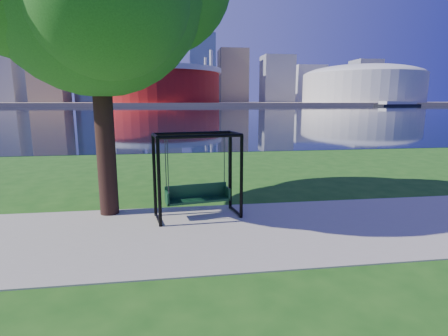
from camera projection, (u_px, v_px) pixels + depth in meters
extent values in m
plane|color=#1E5114|center=(225.00, 224.00, 8.45)|extent=(900.00, 900.00, 0.00)
cube|color=#9E937F|center=(228.00, 231.00, 7.96)|extent=(120.00, 4.00, 0.03)
cube|color=black|center=(177.00, 111.00, 107.60)|extent=(900.00, 180.00, 0.02)
cube|color=#937F60|center=(174.00, 103.00, 305.73)|extent=(900.00, 228.00, 2.00)
cylinder|color=maroon|center=(159.00, 86.00, 233.05)|extent=(80.00, 80.00, 22.00)
cylinder|color=silver|center=(159.00, 71.00, 231.26)|extent=(83.00, 83.00, 3.00)
cylinder|color=silver|center=(206.00, 80.00, 255.17)|extent=(2.00, 2.00, 32.00)
cylinder|color=silver|center=(113.00, 79.00, 245.98)|extent=(2.00, 2.00, 32.00)
cylinder|color=silver|center=(102.00, 76.00, 209.04)|extent=(2.00, 2.00, 32.00)
cylinder|color=silver|center=(211.00, 77.00, 218.23)|extent=(2.00, 2.00, 32.00)
cylinder|color=beige|center=(362.00, 88.00, 253.49)|extent=(84.00, 84.00, 20.00)
ellipsoid|color=beige|center=(363.00, 76.00, 251.79)|extent=(84.00, 84.00, 15.12)
cube|color=gray|center=(0.00, 64.00, 284.03)|extent=(28.00, 28.00, 62.00)
cube|color=#998466|center=(46.00, 46.00, 277.45)|extent=(26.00, 26.00, 88.00)
cube|color=slate|center=(92.00, 47.00, 305.28)|extent=(30.00, 24.00, 95.00)
cube|color=gray|center=(125.00, 59.00, 292.20)|extent=(24.00, 24.00, 72.00)
cube|color=silver|center=(162.00, 58.00, 324.80)|extent=(32.00, 28.00, 80.00)
cube|color=slate|center=(202.00, 69.00, 307.46)|extent=(22.00, 22.00, 58.00)
cube|color=#998466|center=(233.00, 76.00, 327.17)|extent=(26.00, 26.00, 48.00)
cube|color=gray|center=(277.00, 79.00, 323.60)|extent=(28.00, 24.00, 42.00)
cube|color=silver|center=(308.00, 84.00, 354.05)|extent=(30.00, 26.00, 36.00)
cube|color=gray|center=(365.00, 81.00, 341.22)|extent=(24.00, 24.00, 40.00)
cube|color=#998466|center=(392.00, 86.00, 362.14)|extent=(26.00, 26.00, 32.00)
cylinder|color=black|center=(159.00, 184.00, 8.05)|extent=(0.10, 0.10, 2.13)
cylinder|color=black|center=(241.00, 178.00, 8.67)|extent=(0.10, 0.10, 2.13)
cylinder|color=black|center=(154.00, 176.00, 8.82)|extent=(0.10, 0.10, 2.13)
cylinder|color=black|center=(230.00, 171.00, 9.45)|extent=(0.10, 0.10, 2.13)
cylinder|color=black|center=(201.00, 136.00, 8.16)|extent=(2.02, 0.44, 0.08)
cylinder|color=black|center=(193.00, 133.00, 8.94)|extent=(2.02, 0.44, 0.08)
cylinder|color=black|center=(155.00, 136.00, 8.23)|extent=(0.23, 0.83, 0.08)
cylinder|color=black|center=(158.00, 219.00, 8.62)|extent=(0.21, 0.83, 0.07)
cylinder|color=black|center=(236.00, 134.00, 8.86)|extent=(0.23, 0.83, 0.08)
cylinder|color=black|center=(235.00, 211.00, 9.25)|extent=(0.21, 0.83, 0.07)
cube|color=black|center=(198.00, 200.00, 8.86)|extent=(1.67, 0.69, 0.06)
cube|color=black|center=(196.00, 191.00, 8.99)|extent=(1.60, 0.33, 0.35)
cube|color=black|center=(167.00, 198.00, 8.60)|extent=(0.12, 0.42, 0.31)
cube|color=black|center=(227.00, 193.00, 9.08)|extent=(0.12, 0.42, 0.31)
cylinder|color=#36363C|center=(168.00, 166.00, 8.29)|extent=(0.03, 0.03, 1.34)
cylinder|color=#36363C|center=(229.00, 163.00, 8.76)|extent=(0.03, 0.03, 1.34)
cylinder|color=#36363C|center=(166.00, 164.00, 8.61)|extent=(0.03, 0.03, 1.34)
cylinder|color=#36363C|center=(224.00, 161.00, 9.08)|extent=(0.03, 0.03, 1.34)
cylinder|color=black|center=(104.00, 124.00, 8.77)|extent=(0.48, 0.48, 4.76)
cube|color=black|center=(398.00, 105.00, 205.10)|extent=(29.90, 14.02, 1.16)
cube|color=silver|center=(398.00, 103.00, 204.83)|extent=(23.94, 11.31, 1.73)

